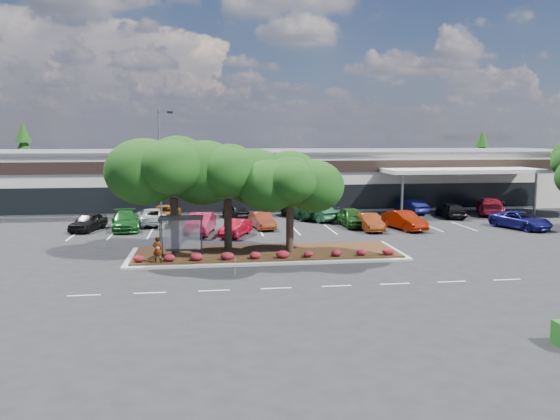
{
  "coord_description": "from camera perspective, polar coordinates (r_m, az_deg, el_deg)",
  "views": [
    {
      "loc": [
        -5.89,
        -31.26,
        7.75
      ],
      "look_at": [
        -0.69,
        7.11,
        2.6
      ],
      "focal_mm": 35.0,
      "sensor_mm": 36.0,
      "label": 1
    }
  ],
  "objects": [
    {
      "name": "car_6",
      "position": [
        46.45,
        9.31,
        -1.25
      ],
      "size": [
        1.51,
        4.3,
        1.41
      ],
      "primitive_type": "imported",
      "rotation": [
        0.0,
        0.0,
        0.0
      ],
      "color": "maroon",
      "rests_on": "ground"
    },
    {
      "name": "bus_shelter",
      "position": [
        34.68,
        -10.28,
        -1.58
      ],
      "size": [
        2.75,
        1.55,
        2.59
      ],
      "color": "black",
      "rests_on": "landscape_island"
    },
    {
      "name": "survey_stake",
      "position": [
        31.12,
        -4.7,
        -5.67
      ],
      "size": [
        0.07,
        0.14,
        0.98
      ],
      "color": "#9D8252",
      "rests_on": "ground"
    },
    {
      "name": "lane_markings",
      "position": [
        42.78,
        0.14,
        -2.85
      ],
      "size": [
        33.12,
        20.06,
        0.01
      ],
      "color": "silver",
      "rests_on": "ground"
    },
    {
      "name": "island_tree_east",
      "position": [
        35.62,
        1.05,
        0.74
      ],
      "size": [
        5.8,
        5.8,
        6.5
      ],
      "primitive_type": null,
      "color": "black",
      "rests_on": "landscape_island"
    },
    {
      "name": "car_7",
      "position": [
        47.42,
        12.85,
        -1.07
      ],
      "size": [
        2.82,
        5.0,
        1.56
      ],
      "primitive_type": "imported",
      "rotation": [
        0.0,
        0.0,
        0.26
      ],
      "color": "#701302",
      "rests_on": "ground"
    },
    {
      "name": "car_4",
      "position": [
        46.75,
        -1.89,
        -1.12
      ],
      "size": [
        2.13,
        4.35,
        1.37
      ],
      "primitive_type": "imported",
      "rotation": [
        0.0,
        0.0,
        0.17
      ],
      "color": "maroon",
      "rests_on": "ground"
    },
    {
      "name": "retail_store",
      "position": [
        65.6,
        -2.49,
        3.55
      ],
      "size": [
        80.4,
        25.2,
        6.25
      ],
      "color": "silver",
      "rests_on": "ground"
    },
    {
      "name": "car_10",
      "position": [
        51.78,
        -11.84,
        -0.3
      ],
      "size": [
        2.73,
        5.8,
        1.6
      ],
      "primitive_type": "imported",
      "rotation": [
        0.0,
        0.0,
        3.13
      ],
      "color": "brown",
      "rests_on": "ground"
    },
    {
      "name": "ground",
      "position": [
        32.74,
        2.89,
        -6.13
      ],
      "size": [
        160.0,
        160.0,
        0.0
      ],
      "primitive_type": "plane",
      "color": "black",
      "rests_on": "ground"
    },
    {
      "name": "island_tree_mid",
      "position": [
        36.68,
        -5.5,
        1.55
      ],
      "size": [
        6.6,
        6.6,
        7.32
      ],
      "primitive_type": null,
      "color": "black",
      "rests_on": "landscape_island"
    },
    {
      "name": "conifer_north_west",
      "position": [
        80.98,
        -25.13,
        4.92
      ],
      "size": [
        4.4,
        4.4,
        10.0
      ],
      "primitive_type": "cone",
      "color": "black",
      "rests_on": "ground"
    },
    {
      "name": "light_pole",
      "position": [
        47.29,
        -12.29,
        3.42
      ],
      "size": [
        1.41,
        0.78,
        10.06
      ],
      "rotation": [
        0.0,
        0.0,
        -0.33
      ],
      "color": "#A1A19C",
      "rests_on": "ground"
    },
    {
      "name": "car_15",
      "position": [
        57.6,
        13.53,
        0.38
      ],
      "size": [
        2.21,
        4.68,
        1.48
      ],
      "primitive_type": "imported",
      "rotation": [
        0.0,
        0.0,
        3.29
      ],
      "color": "navy",
      "rests_on": "ground"
    },
    {
      "name": "car_1",
      "position": [
        47.87,
        -15.87,
        -1.08
      ],
      "size": [
        2.95,
        5.65,
        1.57
      ],
      "primitive_type": "imported",
      "rotation": [
        0.0,
        0.0,
        0.14
      ],
      "color": "#154F18",
      "rests_on": "ground"
    },
    {
      "name": "conifer_north_east",
      "position": [
        85.24,
        20.28,
        4.93
      ],
      "size": [
        3.96,
        3.96,
        9.0
      ],
      "primitive_type": "cone",
      "color": "black",
      "rests_on": "ground"
    },
    {
      "name": "car_13",
      "position": [
        51.14,
        3.8,
        -0.3
      ],
      "size": [
        3.38,
        4.82,
        1.51
      ],
      "primitive_type": "imported",
      "rotation": [
        0.0,
        0.0,
        3.58
      ],
      "color": "#205330",
      "rests_on": "ground"
    },
    {
      "name": "car_0",
      "position": [
        48.47,
        -19.42,
        -1.17
      ],
      "size": [
        2.91,
        4.68,
        1.49
      ],
      "primitive_type": "imported",
      "rotation": [
        0.0,
        0.0,
        -0.29
      ],
      "color": "black",
      "rests_on": "ground"
    },
    {
      "name": "car_16",
      "position": [
        55.65,
        17.41,
        0.01
      ],
      "size": [
        2.03,
        4.54,
        1.52
      ],
      "primitive_type": "imported",
      "rotation": [
        0.0,
        0.0,
        3.09
      ],
      "color": "black",
      "rests_on": "ground"
    },
    {
      "name": "car_3",
      "position": [
        43.26,
        -4.66,
        -1.87
      ],
      "size": [
        2.95,
        4.25,
        1.33
      ],
      "primitive_type": "imported",
      "rotation": [
        0.0,
        0.0,
        -0.43
      ],
      "color": "maroon",
      "rests_on": "ground"
    },
    {
      "name": "car_2",
      "position": [
        44.51,
        -8.32,
        -1.43
      ],
      "size": [
        2.63,
        5.36,
        1.69
      ],
      "primitive_type": "imported",
      "rotation": [
        0.0,
        0.0,
        -0.17
      ],
      "color": "maroon",
      "rests_on": "ground"
    },
    {
      "name": "car_14",
      "position": [
        52.39,
        3.96,
        -0.18
      ],
      "size": [
        3.76,
        5.13,
        1.38
      ],
      "primitive_type": "imported",
      "rotation": [
        0.0,
        0.0,
        3.58
      ],
      "color": "#595861",
      "rests_on": "ground"
    },
    {
      "name": "car_5",
      "position": [
        48.2,
        7.56,
        -0.75
      ],
      "size": [
        2.17,
        4.93,
        1.65
      ],
      "primitive_type": "imported",
      "rotation": [
        0.0,
        0.0,
        0.04
      ],
      "color": "#1A4415",
      "rests_on": "ground"
    },
    {
      "name": "island_tree_west",
      "position": [
        35.99,
        -11.04,
        1.78
      ],
      "size": [
        7.2,
        7.2,
        7.89
      ],
      "primitive_type": null,
      "color": "black",
      "rests_on": "landscape_island"
    },
    {
      "name": "car_12",
      "position": [
        53.09,
        2.46,
        0.11
      ],
      "size": [
        4.43,
        6.69,
        1.71
      ],
      "primitive_type": "imported",
      "rotation": [
        0.0,
        0.0,
        3.42
      ],
      "color": "#1A4725",
      "rests_on": "ground"
    },
    {
      "name": "shrub_row",
      "position": [
        34.16,
        -1.0,
        -4.66
      ],
      "size": [
        17.0,
        0.8,
        0.5
      ],
      "primitive_type": null,
      "color": "maroon",
      "rests_on": "landscape_island"
    },
    {
      "name": "car_9",
      "position": [
        50.02,
        -13.29,
        -0.68
      ],
      "size": [
        3.35,
        5.71,
        1.49
      ],
      "primitive_type": "imported",
      "rotation": [
        0.0,
        0.0,
        3.31
      ],
      "color": "#AAB1B6",
      "rests_on": "ground"
    },
    {
      "name": "person_waiting",
      "position": [
        33.77,
        -12.68,
        -4.06
      ],
      "size": [
        0.61,
        0.43,
        1.58
      ],
      "primitive_type": "imported",
      "rotation": [
        0.0,
        0.0,
        3.06
      ],
      "color": "#594C47",
      "rests_on": "landscape_island"
    },
    {
      "name": "car_8",
      "position": [
        50.99,
        23.85,
        -0.98
      ],
      "size": [
        4.19,
        5.82,
        1.47
      ],
      "primitive_type": "imported",
      "rotation": [
        0.0,
        0.0,
        0.37
      ],
      "color": "navy",
      "rests_on": "ground"
    },
    {
      "name": "car_17",
      "position": [
        59.21,
        21.1,
        0.39
      ],
      "size": [
        4.58,
        6.41,
        1.72
      ],
      "primitive_type": "imported",
      "rotation": [
        0.0,
        0.0,
        2.73
      ],
      "color": "maroon",
      "rests_on": "ground"
    },
    {
      "name": "car_11",
      "position": [
        52.93,
        -4.65,
        -0.13
      ],
      "size": [
        2.78,
        4.28,
        1.35
      ],
      "primitive_type": "imported",
      "rotation": [
        0.0,
        0.0,
        3.47
      ],
      "color": "black",
      "rests_on": "ground"
    },
    {
      "name": "landscape_island",
      "position": [
        36.28,
        -1.39,
        -4.56
      ],
      "size": [
        18.0,
        6.0,
        0.26
      ],
      "color": "#A1A19C",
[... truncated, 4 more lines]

